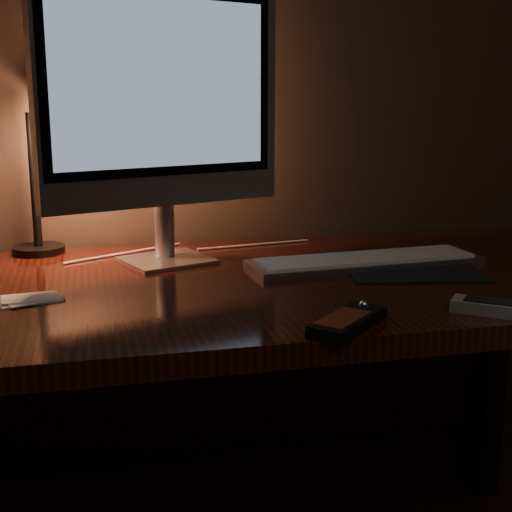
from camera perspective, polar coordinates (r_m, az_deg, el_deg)
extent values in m
cube|color=black|center=(1.39, -0.32, -2.62)|extent=(1.60, 0.75, 0.04)
cube|color=black|center=(2.08, 18.30, -8.89)|extent=(0.06, 0.06, 0.71)
cube|color=black|center=(1.79, -2.88, -8.27)|extent=(1.48, 0.02, 0.51)
cube|color=silver|center=(1.53, -7.14, -0.33)|extent=(0.22, 0.20, 0.01)
cylinder|color=silver|center=(1.55, -7.33, 2.14)|extent=(0.05, 0.05, 0.12)
cube|color=silver|center=(1.49, -7.48, 12.40)|extent=(0.51, 0.21, 0.44)
cube|color=black|center=(1.47, -7.43, 13.53)|extent=(0.47, 0.17, 0.37)
cube|color=#8EA6C2|center=(1.47, -7.42, 13.53)|extent=(0.44, 0.16, 0.33)
cube|color=silver|center=(1.51, 8.72, -0.36)|extent=(0.50, 0.17, 0.02)
cube|color=black|center=(1.48, 12.33, -1.06)|extent=(0.30, 0.26, 0.00)
cube|color=black|center=(1.10, 7.38, -5.23)|extent=(0.16, 0.15, 0.02)
cube|color=maroon|center=(1.10, 7.40, -4.72)|extent=(0.11, 0.11, 0.00)
sphere|color=silver|center=(1.10, 7.40, -4.64)|extent=(0.02, 0.02, 0.02)
cube|color=white|center=(1.30, -17.64, -3.31)|extent=(0.12, 0.09, 0.01)
cylinder|color=black|center=(1.68, -16.98, 0.49)|extent=(0.13, 0.13, 0.02)
cylinder|color=black|center=(1.65, -17.33, 5.79)|extent=(0.02, 0.02, 0.29)
cone|color=black|center=(1.60, -16.63, 11.08)|extent=(0.18, 0.19, 0.15)
sphere|color=#FFB266|center=(1.58, -15.81, 9.97)|extent=(0.04, 0.04, 0.04)
cylinder|color=white|center=(1.64, -5.14, 0.50)|extent=(0.56, 0.17, 0.01)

